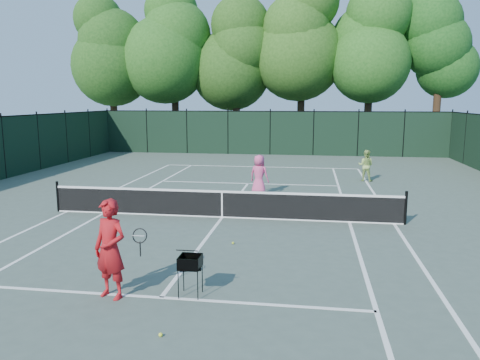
# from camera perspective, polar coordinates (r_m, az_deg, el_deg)

# --- Properties ---
(ground) EXTENTS (90.00, 90.00, 0.00)m
(ground) POSITION_cam_1_polar(r_m,az_deg,el_deg) (15.49, -2.19, -4.59)
(ground) COLOR #45544A
(ground) RESTS_ON ground
(sideline_doubles_left) EXTENTS (0.10, 23.77, 0.01)m
(sideline_doubles_left) POSITION_cam_1_polar(r_m,az_deg,el_deg) (17.36, -20.31, -3.63)
(sideline_doubles_left) COLOR white
(sideline_doubles_left) RESTS_ON ground
(sideline_doubles_right) EXTENTS (0.10, 23.77, 0.01)m
(sideline_doubles_right) POSITION_cam_1_polar(r_m,az_deg,el_deg) (15.46, 18.29, -5.12)
(sideline_doubles_right) COLOR white
(sideline_doubles_right) RESTS_ON ground
(sideline_singles_left) EXTENTS (0.10, 23.77, 0.01)m
(sideline_singles_left) POSITION_cam_1_polar(r_m,az_deg,el_deg) (16.74, -16.20, -3.88)
(sideline_singles_left) COLOR white
(sideline_singles_left) RESTS_ON ground
(sideline_singles_right) EXTENTS (0.10, 23.77, 0.01)m
(sideline_singles_right) POSITION_cam_1_polar(r_m,az_deg,el_deg) (15.29, 13.20, -5.04)
(sideline_singles_right) COLOR white
(sideline_singles_right) RESTS_ON ground
(baseline_far) EXTENTS (10.97, 0.10, 0.01)m
(baseline_far) POSITION_cam_1_polar(r_m,az_deg,el_deg) (27.05, 2.53, 1.62)
(baseline_far) COLOR white
(baseline_far) RESTS_ON ground
(service_line_near) EXTENTS (8.23, 0.10, 0.01)m
(service_line_near) POSITION_cam_1_polar(r_m,az_deg,el_deg) (9.61, -9.58, -13.95)
(service_line_near) COLOR white
(service_line_near) RESTS_ON ground
(service_line_far) EXTENTS (8.23, 0.10, 0.01)m
(service_line_far) POSITION_cam_1_polar(r_m,az_deg,el_deg) (21.67, 0.98, -0.42)
(service_line_far) COLOR white
(service_line_far) RESTS_ON ground
(center_service_line) EXTENTS (0.10, 12.80, 0.01)m
(center_service_line) POSITION_cam_1_polar(r_m,az_deg,el_deg) (15.49, -2.19, -4.58)
(center_service_line) COLOR white
(center_service_line) RESTS_ON ground
(tennis_net) EXTENTS (11.69, 0.09, 1.06)m
(tennis_net) POSITION_cam_1_polar(r_m,az_deg,el_deg) (15.38, -2.20, -2.87)
(tennis_net) COLOR black
(tennis_net) RESTS_ON ground
(fence_far) EXTENTS (24.00, 0.05, 3.00)m
(fence_far) POSITION_cam_1_polar(r_m,az_deg,el_deg) (32.94, 3.69, 5.70)
(fence_far) COLOR black
(fence_far) RESTS_ON ground
(tree_0) EXTENTS (6.40, 6.40, 13.14)m
(tree_0) POSITION_cam_1_polar(r_m,az_deg,el_deg) (39.78, -15.47, 15.69)
(tree_0) COLOR black
(tree_0) RESTS_ON ground
(tree_1) EXTENTS (6.80, 6.80, 13.98)m
(tree_1) POSITION_cam_1_polar(r_m,az_deg,el_deg) (38.61, -8.09, 16.92)
(tree_1) COLOR black
(tree_1) RESTS_ON ground
(tree_2) EXTENTS (6.00, 6.00, 12.40)m
(tree_2) POSITION_cam_1_polar(r_m,az_deg,el_deg) (37.20, -0.45, 15.79)
(tree_2) COLOR black
(tree_2) RESTS_ON ground
(tree_3) EXTENTS (7.00, 7.00, 14.45)m
(tree_3) POSITION_cam_1_polar(r_m,az_deg,el_deg) (37.40, 7.63, 17.65)
(tree_3) COLOR black
(tree_3) RESTS_ON ground
(tree_4) EXTENTS (6.20, 6.20, 12.97)m
(tree_4) POSITION_cam_1_polar(r_m,az_deg,el_deg) (36.83, 15.70, 16.15)
(tree_4) COLOR black
(tree_4) RESTS_ON ground
(tree_5) EXTENTS (5.80, 5.80, 12.23)m
(tree_5) POSITION_cam_1_polar(r_m,az_deg,el_deg) (38.16, 23.31, 14.84)
(tree_5) COLOR black
(tree_5) RESTS_ON ground
(coach) EXTENTS (1.10, 0.67, 1.97)m
(coach) POSITION_cam_1_polar(r_m,az_deg,el_deg) (9.51, -15.53, -8.11)
(coach) COLOR #B1141A
(coach) RESTS_ON ground
(player_pink) EXTENTS (0.93, 0.77, 1.64)m
(player_pink) POSITION_cam_1_polar(r_m,az_deg,el_deg) (18.98, 2.35, 0.61)
(player_pink) COLOR #DD4E85
(player_pink) RESTS_ON ground
(player_green) EXTENTS (0.86, 0.75, 1.49)m
(player_green) POSITION_cam_1_polar(r_m,az_deg,el_deg) (23.05, 15.08, 1.72)
(player_green) COLOR #9ABC5E
(player_green) RESTS_ON ground
(ball_hopper) EXTENTS (0.52, 0.52, 0.82)m
(ball_hopper) POSITION_cam_1_polar(r_m,az_deg,el_deg) (9.39, -6.10, -9.94)
(ball_hopper) COLOR black
(ball_hopper) RESTS_ON ground
(loose_ball_near_cart) EXTENTS (0.07, 0.07, 0.07)m
(loose_ball_near_cart) POSITION_cam_1_polar(r_m,az_deg,el_deg) (8.20, -9.65, -18.10)
(loose_ball_near_cart) COLOR yellow
(loose_ball_near_cart) RESTS_ON ground
(loose_ball_midcourt) EXTENTS (0.07, 0.07, 0.07)m
(loose_ball_midcourt) POSITION_cam_1_polar(r_m,az_deg,el_deg) (12.71, -0.85, -7.68)
(loose_ball_midcourt) COLOR #B3CE2A
(loose_ball_midcourt) RESTS_ON ground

